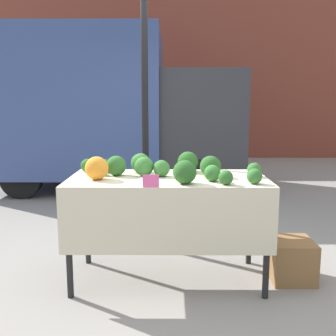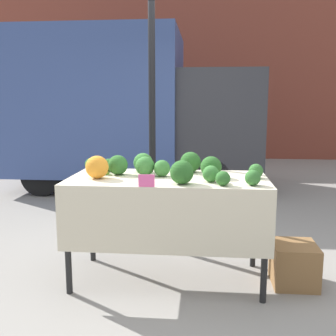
{
  "view_description": "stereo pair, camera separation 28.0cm",
  "coord_description": "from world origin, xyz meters",
  "views": [
    {
      "loc": [
        0.02,
        -3.23,
        1.52
      ],
      "look_at": [
        0.0,
        0.0,
        0.98
      ],
      "focal_mm": 42.0,
      "sensor_mm": 36.0,
      "label": 1
    },
    {
      "loc": [
        0.3,
        -3.21,
        1.52
      ],
      "look_at": [
        0.0,
        0.0,
        0.98
      ],
      "focal_mm": 42.0,
      "sensor_mm": 36.0,
      "label": 2
    }
  ],
  "objects": [
    {
      "name": "broccoli_head_6",
      "position": [
        0.36,
        0.04,
        0.99
      ],
      "size": [
        0.18,
        0.18,
        0.18
      ],
      "color": "#285B23",
      "rests_on": "market_table"
    },
    {
      "name": "tent_pole",
      "position": [
        -0.24,
        0.82,
        1.4
      ],
      "size": [
        0.07,
        0.07,
        2.79
      ],
      "color": "black",
      "rests_on": "ground_plane"
    },
    {
      "name": "produce_crate",
      "position": [
        1.07,
        0.0,
        0.18
      ],
      "size": [
        0.36,
        0.38,
        0.35
      ],
      "color": "olive",
      "rests_on": "ground_plane"
    },
    {
      "name": "building_facade",
      "position": [
        0.0,
        7.89,
        2.36
      ],
      "size": [
        16.0,
        0.6,
        4.73
      ],
      "color": "brown",
      "rests_on": "ground_plane"
    },
    {
      "name": "broccoli_head_12",
      "position": [
        0.18,
        0.27,
        0.99
      ],
      "size": [
        0.18,
        0.18,
        0.18
      ],
      "color": "#285B23",
      "rests_on": "market_table"
    },
    {
      "name": "broccoli_head_13",
      "position": [
        0.73,
        0.04,
        0.96
      ],
      "size": [
        0.12,
        0.12,
        0.12
      ],
      "color": "#336B2D",
      "rests_on": "market_table"
    },
    {
      "name": "orange_cauliflower",
      "position": [
        -0.58,
        -0.1,
        1.0
      ],
      "size": [
        0.19,
        0.19,
        0.19
      ],
      "color": "orange",
      "rests_on": "market_table"
    },
    {
      "name": "broccoli_head_10",
      "position": [
        -0.56,
        0.24,
        0.96
      ],
      "size": [
        0.12,
        0.12,
        0.12
      ],
      "color": "#2D6628",
      "rests_on": "market_table"
    },
    {
      "name": "market_table",
      "position": [
        0.0,
        -0.07,
        0.77
      ],
      "size": [
        1.65,
        0.8,
        0.9
      ],
      "color": "beige",
      "rests_on": "ground_plane"
    },
    {
      "name": "broccoli_head_8",
      "position": [
        -0.73,
        0.25,
        0.96
      ],
      "size": [
        0.12,
        0.12,
        0.12
      ],
      "color": "#2D6628",
      "rests_on": "market_table"
    },
    {
      "name": "romanesco_head",
      "position": [
        -0.61,
        0.1,
        0.97
      ],
      "size": [
        0.17,
        0.17,
        0.14
      ],
      "color": "#93B238",
      "rests_on": "market_table"
    },
    {
      "name": "broccoli_head_4",
      "position": [
        0.44,
        -0.29,
        0.96
      ],
      "size": [
        0.11,
        0.11,
        0.11
      ],
      "color": "#2D6628",
      "rests_on": "market_table"
    },
    {
      "name": "broccoli_head_7",
      "position": [
        0.67,
        -0.26,
        0.96
      ],
      "size": [
        0.12,
        0.12,
        0.12
      ],
      "color": "#336B2D",
      "rests_on": "market_table"
    },
    {
      "name": "price_sign",
      "position": [
        -0.12,
        -0.38,
        0.95
      ],
      "size": [
        0.12,
        0.01,
        0.09
      ],
      "color": "#F45B9E",
      "rests_on": "market_table"
    },
    {
      "name": "broccoli_head_2",
      "position": [
        0.35,
        -0.16,
        0.97
      ],
      "size": [
        0.13,
        0.13,
        0.13
      ],
      "color": "#387533",
      "rests_on": "market_table"
    },
    {
      "name": "broccoli_head_3",
      "position": [
        0.13,
        -0.26,
        0.99
      ],
      "size": [
        0.18,
        0.18,
        0.18
      ],
      "color": "#285B23",
      "rests_on": "market_table"
    },
    {
      "name": "broccoli_head_9",
      "position": [
        -0.25,
        0.23,
        0.99
      ],
      "size": [
        0.17,
        0.17,
        0.17
      ],
      "color": "#387533",
      "rests_on": "market_table"
    },
    {
      "name": "ground_plane",
      "position": [
        0.0,
        0.0,
        0.0
      ],
      "size": [
        40.0,
        40.0,
        0.0
      ],
      "primitive_type": "plane",
      "color": "gray"
    },
    {
      "name": "broccoli_head_5",
      "position": [
        0.37,
        0.29,
        0.96
      ],
      "size": [
        0.12,
        0.12,
        0.12
      ],
      "color": "#23511E",
      "rests_on": "market_table"
    },
    {
      "name": "broccoli_head_11",
      "position": [
        -0.21,
        0.07,
        0.98
      ],
      "size": [
        0.16,
        0.16,
        0.16
      ],
      "color": "#387533",
      "rests_on": "market_table"
    },
    {
      "name": "broccoli_head_1",
      "position": [
        -0.06,
        0.04,
        0.97
      ],
      "size": [
        0.14,
        0.14,
        0.14
      ],
      "color": "#387533",
      "rests_on": "market_table"
    },
    {
      "name": "parked_truck",
      "position": [
        -1.07,
        3.84,
        1.4
      ],
      "size": [
        4.24,
        2.22,
        2.72
      ],
      "color": "#384C84",
      "rests_on": "ground_plane"
    },
    {
      "name": "broccoli_head_0",
      "position": [
        -0.44,
        0.08,
        0.99
      ],
      "size": [
        0.17,
        0.17,
        0.17
      ],
      "color": "#2D6628",
      "rests_on": "market_table"
    }
  ]
}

